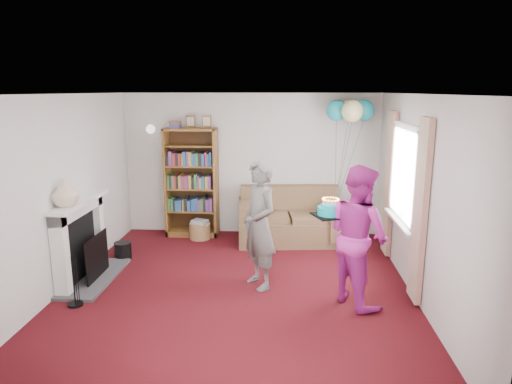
# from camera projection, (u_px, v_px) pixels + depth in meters

# --- Properties ---
(ground) EXTENTS (5.00, 5.00, 0.00)m
(ground) POSITION_uv_depth(u_px,v_px,m) (237.00, 289.00, 5.96)
(ground) COLOR #340807
(ground) RESTS_ON ground
(wall_back) EXTENTS (4.50, 0.02, 2.50)m
(wall_back) POSITION_uv_depth(u_px,v_px,m) (251.00, 164.00, 8.13)
(wall_back) COLOR silver
(wall_back) RESTS_ON ground
(wall_left) EXTENTS (0.02, 5.00, 2.50)m
(wall_left) POSITION_uv_depth(u_px,v_px,m) (60.00, 194.00, 5.83)
(wall_left) COLOR silver
(wall_left) RESTS_ON ground
(wall_right) EXTENTS (0.02, 5.00, 2.50)m
(wall_right) POSITION_uv_depth(u_px,v_px,m) (421.00, 199.00, 5.54)
(wall_right) COLOR silver
(wall_right) RESTS_ON ground
(ceiling) EXTENTS (4.50, 5.00, 0.01)m
(ceiling) POSITION_uv_depth(u_px,v_px,m) (235.00, 94.00, 5.41)
(ceiling) COLOR white
(ceiling) RESTS_ON wall_back
(fireplace) EXTENTS (0.55, 1.80, 1.12)m
(fireplace) POSITION_uv_depth(u_px,v_px,m) (85.00, 244.00, 6.16)
(fireplace) COLOR #3F3F42
(fireplace) RESTS_ON ground
(window_bay) EXTENTS (0.14, 2.02, 2.20)m
(window_bay) POSITION_uv_depth(u_px,v_px,m) (403.00, 192.00, 6.14)
(window_bay) COLOR white
(window_bay) RESTS_ON ground
(wall_sconce) EXTENTS (0.16, 0.23, 0.16)m
(wall_sconce) POSITION_uv_depth(u_px,v_px,m) (151.00, 129.00, 7.96)
(wall_sconce) COLOR gold
(wall_sconce) RESTS_ON ground
(bookcase) EXTENTS (0.90, 0.42, 2.12)m
(bookcase) POSITION_uv_depth(u_px,v_px,m) (192.00, 183.00, 8.06)
(bookcase) COLOR #472B14
(bookcase) RESTS_ON ground
(sofa) EXTENTS (1.72, 0.91, 0.91)m
(sofa) POSITION_uv_depth(u_px,v_px,m) (289.00, 221.00, 7.85)
(sofa) COLOR brown
(sofa) RESTS_ON ground
(wicker_basket) EXTENTS (0.37, 0.37, 0.34)m
(wicker_basket) POSITION_uv_depth(u_px,v_px,m) (200.00, 230.00, 7.97)
(wicker_basket) COLOR #A77D4E
(wicker_basket) RESTS_ON ground
(person_striped) EXTENTS (0.67, 0.74, 1.69)m
(person_striped) POSITION_uv_depth(u_px,v_px,m) (259.00, 225.00, 5.89)
(person_striped) COLOR black
(person_striped) RESTS_ON ground
(person_magenta) EXTENTS (0.98, 1.04, 1.70)m
(person_magenta) POSITION_uv_depth(u_px,v_px,m) (358.00, 235.00, 5.44)
(person_magenta) COLOR #B0238A
(person_magenta) RESTS_ON ground
(birthday_cake) EXTENTS (0.37, 0.37, 0.22)m
(birthday_cake) POSITION_uv_depth(u_px,v_px,m) (330.00, 211.00, 5.51)
(birthday_cake) COLOR black
(birthday_cake) RESTS_ON ground
(balloons) EXTENTS (0.79, 0.79, 1.73)m
(balloons) POSITION_uv_depth(u_px,v_px,m) (350.00, 110.00, 7.45)
(balloons) COLOR #3F3F3F
(balloons) RESTS_ON ground
(mantel_vase) EXTENTS (0.44, 0.44, 0.35)m
(mantel_vase) POSITION_uv_depth(u_px,v_px,m) (65.00, 193.00, 5.66)
(mantel_vase) COLOR beige
(mantel_vase) RESTS_ON fireplace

